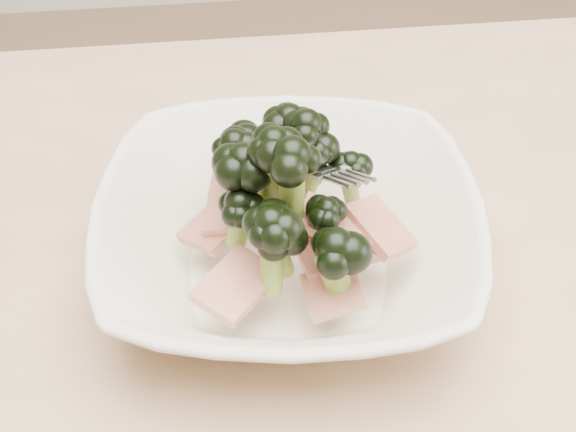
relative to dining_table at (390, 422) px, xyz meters
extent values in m
cube|color=tan|center=(0.00, 0.00, 0.08)|extent=(1.20, 0.80, 0.04)
imported|color=beige|center=(-0.07, 0.07, 0.13)|extent=(0.28, 0.28, 0.06)
cylinder|color=olive|center=(-0.09, 0.12, 0.14)|extent=(0.02, 0.02, 0.04)
ellipsoid|color=black|center=(-0.09, 0.12, 0.17)|extent=(0.04, 0.04, 0.03)
cylinder|color=olive|center=(-0.06, 0.12, 0.15)|extent=(0.03, 0.02, 0.05)
ellipsoid|color=black|center=(-0.06, 0.12, 0.19)|extent=(0.04, 0.04, 0.03)
cylinder|color=olive|center=(-0.05, 0.11, 0.16)|extent=(0.03, 0.02, 0.05)
ellipsoid|color=black|center=(-0.05, 0.11, 0.19)|extent=(0.04, 0.04, 0.03)
cylinder|color=olive|center=(-0.10, 0.05, 0.15)|extent=(0.02, 0.02, 0.03)
ellipsoid|color=black|center=(-0.10, 0.05, 0.17)|extent=(0.03, 0.03, 0.03)
cylinder|color=olive|center=(-0.09, 0.13, 0.14)|extent=(0.02, 0.02, 0.04)
ellipsoid|color=black|center=(-0.09, 0.13, 0.17)|extent=(0.04, 0.04, 0.03)
cylinder|color=olive|center=(-0.08, 0.02, 0.16)|extent=(0.02, 0.03, 0.05)
ellipsoid|color=black|center=(-0.08, 0.02, 0.19)|extent=(0.04, 0.04, 0.03)
cylinder|color=olive|center=(-0.02, 0.10, 0.14)|extent=(0.02, 0.01, 0.03)
ellipsoid|color=black|center=(-0.02, 0.10, 0.16)|extent=(0.03, 0.03, 0.02)
cylinder|color=olive|center=(-0.09, 0.07, 0.17)|extent=(0.02, 0.03, 0.05)
ellipsoid|color=black|center=(-0.09, 0.07, 0.20)|extent=(0.04, 0.04, 0.03)
cylinder|color=olive|center=(-0.10, 0.10, 0.16)|extent=(0.02, 0.01, 0.04)
ellipsoid|color=black|center=(-0.10, 0.10, 0.19)|extent=(0.03, 0.03, 0.03)
cylinder|color=olive|center=(-0.05, 0.11, 0.15)|extent=(0.02, 0.02, 0.04)
ellipsoid|color=black|center=(-0.05, 0.11, 0.18)|extent=(0.04, 0.04, 0.03)
cylinder|color=olive|center=(-0.05, 0.05, 0.16)|extent=(0.01, 0.01, 0.02)
ellipsoid|color=black|center=(-0.05, 0.05, 0.17)|extent=(0.03, 0.03, 0.02)
cylinder|color=olive|center=(-0.08, 0.08, 0.17)|extent=(0.02, 0.02, 0.04)
ellipsoid|color=black|center=(-0.08, 0.08, 0.20)|extent=(0.03, 0.03, 0.03)
cylinder|color=olive|center=(-0.08, 0.10, 0.16)|extent=(0.02, 0.02, 0.03)
ellipsoid|color=black|center=(-0.08, 0.10, 0.18)|extent=(0.03, 0.03, 0.03)
cylinder|color=olive|center=(-0.04, 0.01, 0.15)|extent=(0.03, 0.02, 0.04)
ellipsoid|color=black|center=(-0.04, 0.01, 0.17)|extent=(0.04, 0.04, 0.03)
cylinder|color=olive|center=(-0.08, 0.03, 0.15)|extent=(0.02, 0.02, 0.03)
ellipsoid|color=black|center=(-0.08, 0.03, 0.17)|extent=(0.03, 0.03, 0.03)
cylinder|color=olive|center=(-0.06, 0.11, 0.15)|extent=(0.01, 0.02, 0.03)
ellipsoid|color=black|center=(-0.06, 0.11, 0.17)|extent=(0.03, 0.03, 0.02)
cylinder|color=olive|center=(-0.07, 0.05, 0.18)|extent=(0.02, 0.03, 0.05)
ellipsoid|color=black|center=(-0.07, 0.05, 0.21)|extent=(0.04, 0.04, 0.03)
cylinder|color=olive|center=(-0.08, 0.06, 0.19)|extent=(0.02, 0.02, 0.04)
ellipsoid|color=black|center=(-0.08, 0.06, 0.21)|extent=(0.04, 0.04, 0.03)
cube|color=maroon|center=(-0.07, 0.10, 0.13)|extent=(0.03, 0.04, 0.02)
cube|color=maroon|center=(-0.04, 0.04, 0.14)|extent=(0.06, 0.05, 0.01)
cube|color=maroon|center=(-0.01, 0.05, 0.15)|extent=(0.05, 0.05, 0.03)
cube|color=maroon|center=(-0.12, 0.08, 0.13)|extent=(0.05, 0.05, 0.02)
cube|color=maroon|center=(-0.10, 0.09, 0.15)|extent=(0.04, 0.06, 0.03)
cube|color=maroon|center=(-0.05, 0.01, 0.13)|extent=(0.04, 0.04, 0.02)
cube|color=maroon|center=(-0.11, 0.02, 0.14)|extent=(0.06, 0.06, 0.01)
cube|color=maroon|center=(-0.04, 0.05, 0.15)|extent=(0.06, 0.05, 0.02)
camera|label=1|loc=(-0.12, -0.33, 0.50)|focal=50.00mm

